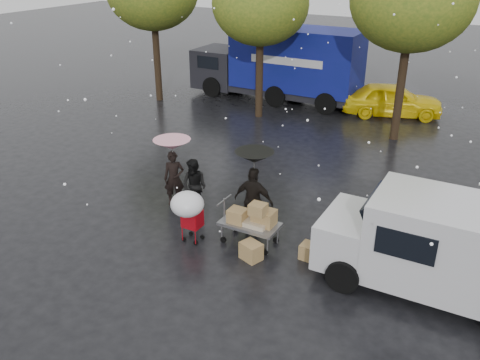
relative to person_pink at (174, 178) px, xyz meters
The scene contains 14 objects.
ground 2.39m from the person_pink, 34.68° to the right, with size 90.00×90.00×0.00m, color black.
person_pink is the anchor object (origin of this frame).
person_middle 0.79m from the person_pink, ahead, with size 0.78×0.60×1.60m, color black.
person_black 2.79m from the person_pink, ahead, with size 1.09×0.45×1.86m, color black.
umbrella_pink 1.05m from the person_pink, ahead, with size 1.07×1.07×2.03m.
umbrella_black 3.09m from the person_pink, ahead, with size 1.01×1.01×2.31m.
vendor_cart 3.15m from the person_pink, 15.98° to the right, with size 1.52×0.80×1.27m.
shopping_cart 2.30m from the person_pink, 45.37° to the right, with size 0.84×0.84×1.46m.
white_van 7.52m from the person_pink, ahead, with size 4.91×2.18×2.20m.
blue_truck 11.79m from the person_pink, 99.66° to the left, with size 8.30×2.60×3.50m.
box_ground_near 3.70m from the person_pink, 24.30° to the right, with size 0.49×0.39×0.44m, color olive.
box_ground_far 4.71m from the person_pink, ahead, with size 0.50×0.39×0.39m, color olive.
yellow_taxi 12.16m from the person_pink, 73.29° to the left, with size 1.73×4.30×1.46m, color yellow.
tree_row 9.78m from the person_pink, 81.01° to the left, with size 21.60×4.40×7.12m.
Camera 1 is at (6.29, -9.52, 7.02)m, focal length 38.00 mm.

